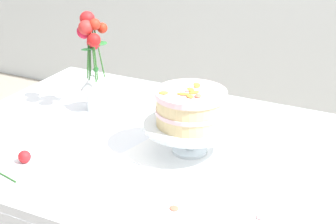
{
  "coord_description": "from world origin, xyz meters",
  "views": [
    {
      "loc": [
        0.75,
        -1.37,
        1.53
      ],
      "look_at": [
        0.05,
        -0.0,
        0.86
      ],
      "focal_mm": 57.29,
      "sensor_mm": 36.0,
      "label": 1
    }
  ],
  "objects_px": {
    "dining_table": "(151,170)",
    "flower_vase": "(92,62)",
    "layer_cake": "(191,107)",
    "fallen_rose": "(23,158)",
    "cake_stand": "(190,129)"
  },
  "relations": [
    {
      "from": "dining_table",
      "to": "flower_vase",
      "type": "bearing_deg",
      "value": 153.46
    },
    {
      "from": "layer_cake",
      "to": "fallen_rose",
      "type": "relative_size",
      "value": 1.42
    },
    {
      "from": "cake_stand",
      "to": "layer_cake",
      "type": "xyz_separation_m",
      "value": [
        -0.0,
        -0.0,
        0.07
      ]
    },
    {
      "from": "dining_table",
      "to": "cake_stand",
      "type": "distance_m",
      "value": 0.22
    },
    {
      "from": "layer_cake",
      "to": "fallen_rose",
      "type": "height_order",
      "value": "layer_cake"
    },
    {
      "from": "layer_cake",
      "to": "flower_vase",
      "type": "distance_m",
      "value": 0.48
    },
    {
      "from": "flower_vase",
      "to": "cake_stand",
      "type": "bearing_deg",
      "value": -18.01
    },
    {
      "from": "flower_vase",
      "to": "dining_table",
      "type": "bearing_deg",
      "value": -26.54
    },
    {
      "from": "dining_table",
      "to": "flower_vase",
      "type": "xyz_separation_m",
      "value": [
        -0.32,
        0.16,
        0.28
      ]
    },
    {
      "from": "cake_stand",
      "to": "flower_vase",
      "type": "height_order",
      "value": "flower_vase"
    },
    {
      "from": "fallen_rose",
      "to": "cake_stand",
      "type": "bearing_deg",
      "value": 34.53
    },
    {
      "from": "cake_stand",
      "to": "layer_cake",
      "type": "bearing_deg",
      "value": -96.21
    },
    {
      "from": "dining_table",
      "to": "flower_vase",
      "type": "distance_m",
      "value": 0.45
    },
    {
      "from": "cake_stand",
      "to": "flower_vase",
      "type": "relative_size",
      "value": 0.79
    },
    {
      "from": "flower_vase",
      "to": "fallen_rose",
      "type": "distance_m",
      "value": 0.47
    }
  ]
}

